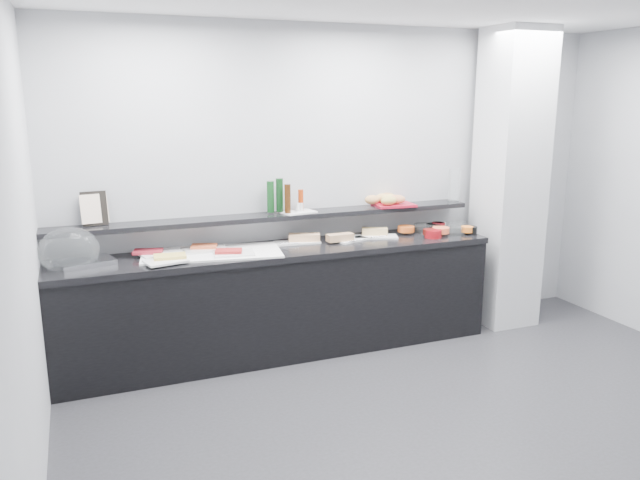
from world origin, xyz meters
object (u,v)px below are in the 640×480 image
object	(u,v)px
carafe	(454,186)
cloche_base	(86,263)
bread_tray	(394,205)
sandwich_plate_mid	(352,240)
framed_print	(94,209)
condiment_tray	(299,212)

from	to	relation	value
carafe	cloche_base	bearing A→B (deg)	-177.55
bread_tray	carafe	distance (m)	0.64
carafe	sandwich_plate_mid	bearing A→B (deg)	-172.56
cloche_base	bread_tray	distance (m)	2.62
cloche_base	framed_print	size ratio (longest dim) A/B	1.48
framed_print	cloche_base	bearing A→B (deg)	-118.65
condiment_tray	framed_print	bearing A→B (deg)	163.95
condiment_tray	carafe	bearing A→B (deg)	-12.71
sandwich_plate_mid	carafe	bearing A→B (deg)	-11.96
sandwich_plate_mid	framed_print	world-z (taller)	framed_print
cloche_base	condiment_tray	distance (m)	1.72
sandwich_plate_mid	carafe	world-z (taller)	carafe
sandwich_plate_mid	bread_tray	bearing A→B (deg)	-3.04
bread_tray	carafe	bearing A→B (deg)	5.17
cloche_base	framed_print	world-z (taller)	framed_print
cloche_base	condiment_tray	bearing A→B (deg)	-11.79
condiment_tray	bread_tray	size ratio (longest dim) A/B	0.78
cloche_base	carafe	distance (m)	3.26
sandwich_plate_mid	condiment_tray	world-z (taller)	condiment_tray
sandwich_plate_mid	carafe	distance (m)	1.17
carafe	bread_tray	bearing A→B (deg)	-179.44
condiment_tray	bread_tray	xyz separation A→B (m)	(0.90, 0.00, 0.00)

